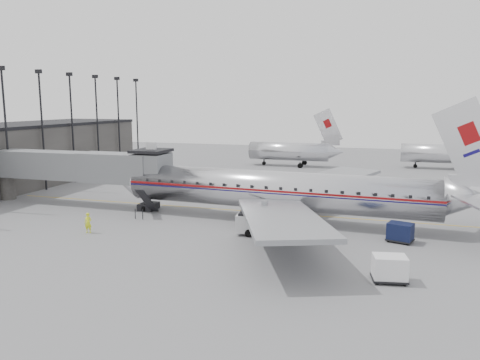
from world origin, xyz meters
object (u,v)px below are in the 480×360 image
Objects in this scene: airliner at (283,191)px; baggage_cart_white at (390,268)px; baggage_cart_navy at (400,232)px; ramp_worker at (88,223)px; service_van at (270,220)px.

airliner is 16.26m from baggage_cart_white.
baggage_cart_navy is at bearing 74.03° from baggage_cart_white.
baggage_cart_navy is 1.32× the size of ramp_worker.
baggage_cart_navy is (10.55, 1.17, -0.51)m from service_van.
airliner is 5.22m from service_van.
ramp_worker is at bearing -171.70° from service_van.
baggage_cart_white is at bearing -50.49° from airliner.
ramp_worker reaches higher than baggage_cart_white.
baggage_cart_white is (-0.89, -9.16, 0.06)m from baggage_cart_navy.
service_van is at bearing -156.82° from baggage_cart_navy.
airliner reaches higher than service_van.
airliner reaches higher than baggage_cart_white.
airliner is at bearing 176.94° from baggage_cart_navy.
baggage_cart_navy is 26.23m from ramp_worker.
airliner reaches higher than baggage_cart_navy.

